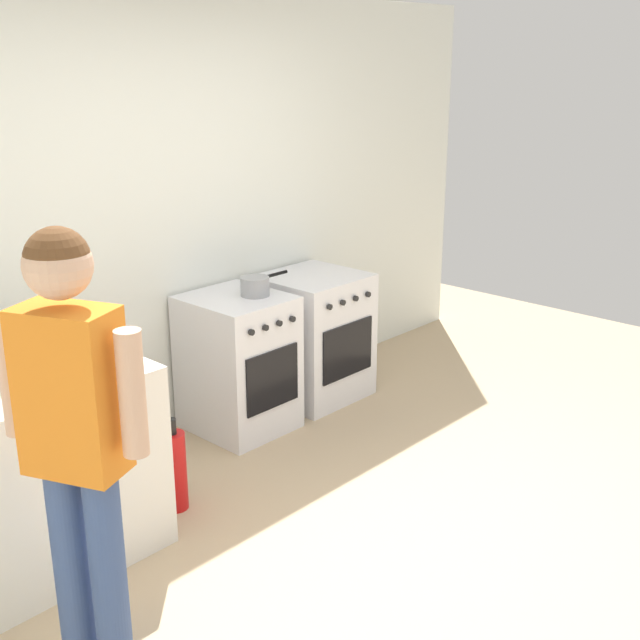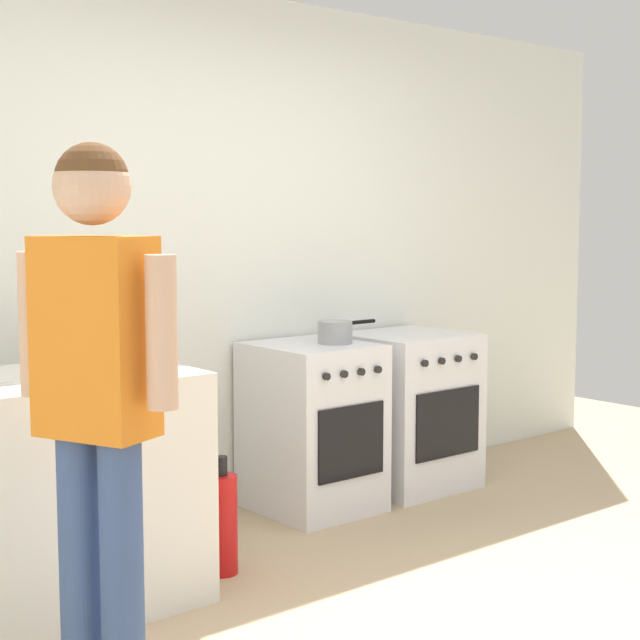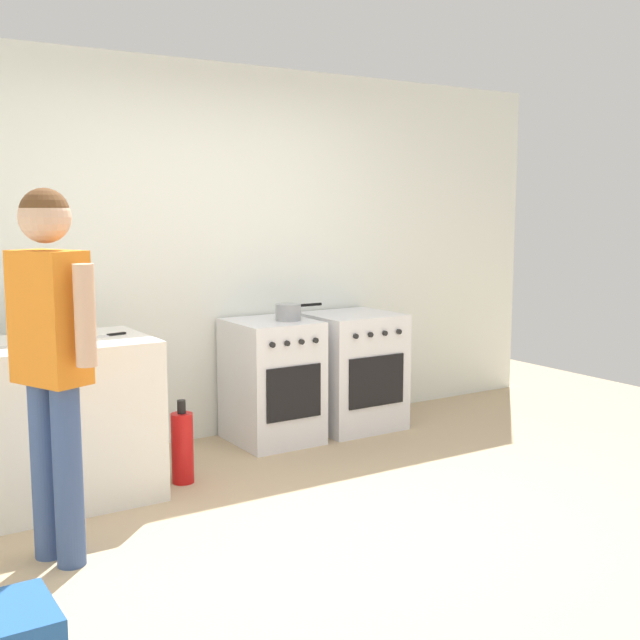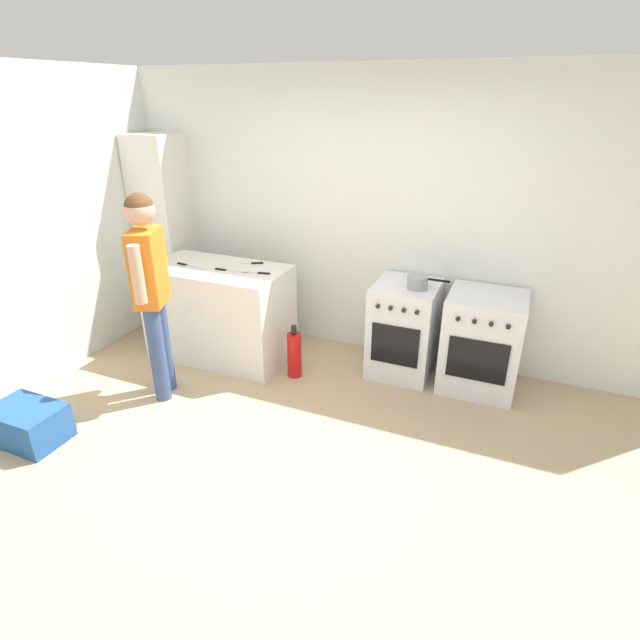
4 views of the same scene
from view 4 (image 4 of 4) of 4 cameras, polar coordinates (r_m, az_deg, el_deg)
name	(u,v)px [view 4 (image 4 of 4)]	position (r m, az deg, el deg)	size (l,w,h in m)	color
ground_plane	(294,465)	(3.62, -2.97, -16.26)	(8.00, 8.00, 0.00)	tan
back_wall	(383,220)	(4.69, 7.23, 11.28)	(6.00, 0.10, 2.60)	silver
side_wall_left	(32,232)	(4.89, -30.04, 8.75)	(0.10, 3.10, 2.60)	silver
counter_unit	(220,312)	(4.86, -11.35, 0.89)	(1.30, 0.70, 0.90)	silver
oven_left	(404,329)	(4.55, 9.56, -0.97)	(0.55, 0.62, 0.85)	silver
oven_right	(482,342)	(4.47, 18.02, -2.40)	(0.63, 0.62, 0.85)	silver
pot	(418,282)	(4.29, 11.11, 4.27)	(0.35, 0.17, 0.11)	gray
knife_bread	(190,266)	(4.78, -14.59, 5.98)	(0.35, 0.08, 0.01)	silver
knife_utility	(258,273)	(4.48, -7.15, 5.36)	(0.25, 0.08, 0.01)	silver
knife_carving	(230,271)	(4.57, -10.25, 5.55)	(0.33, 0.04, 0.01)	silver
knife_paring	(254,263)	(4.74, -7.56, 6.45)	(0.20, 0.12, 0.01)	silver
person	(150,280)	(4.12, -18.86, 4.30)	(0.32, 0.53, 1.70)	#384C7A
fire_extinguisher	(294,354)	(4.50, -2.95, -3.94)	(0.13, 0.13, 0.50)	red
recycling_crate_lower	(28,424)	(4.33, -30.37, -10.21)	(0.52, 0.36, 0.28)	#235193
larder_cabinet	(165,234)	(5.60, -17.32, 9.39)	(0.48, 0.44, 2.00)	silver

